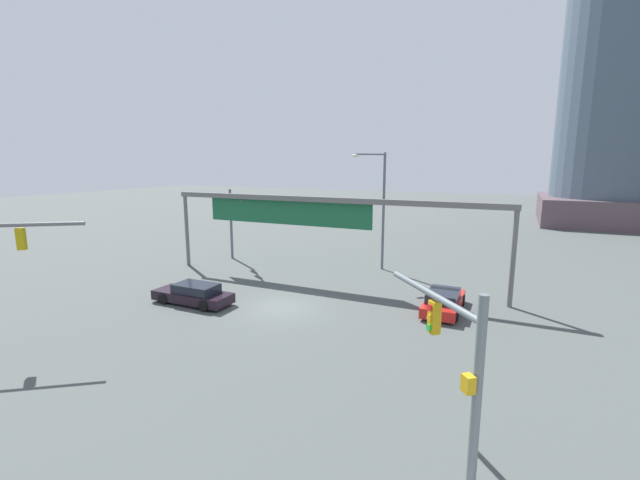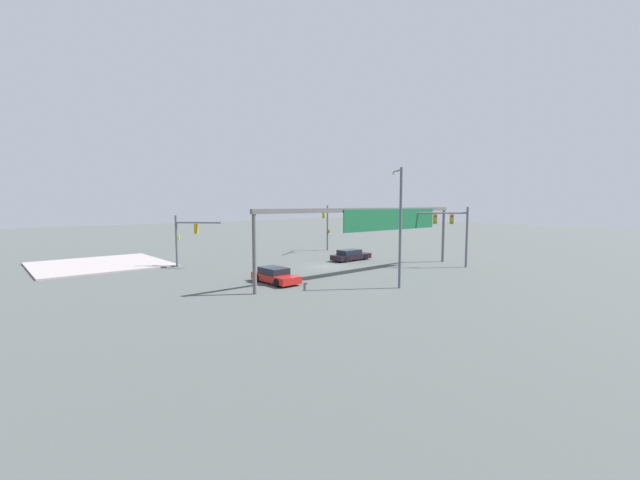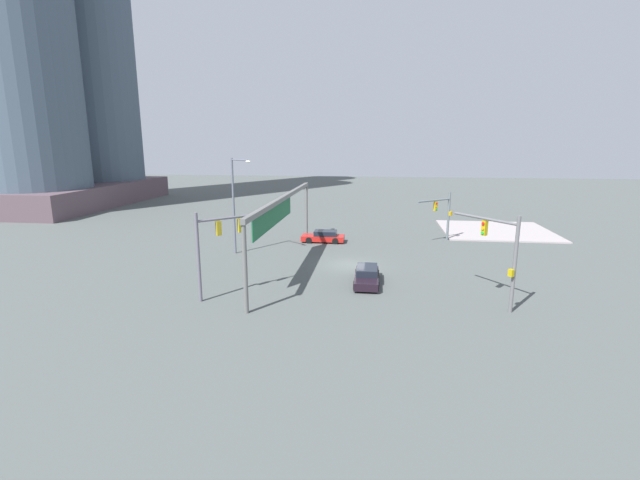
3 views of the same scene
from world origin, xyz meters
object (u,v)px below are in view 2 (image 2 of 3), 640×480
traffic_signal_opposite_side (326,222)px  sedan_car_approaching (351,255)px  sedan_car_waiting_far (275,276)px  streetlamp_curved_arm (399,218)px  traffic_signal_near_corner (454,226)px  traffic_signal_cross_street (185,234)px

traffic_signal_opposite_side → sedan_car_approaching: 9.73m
sedan_car_approaching → sedan_car_waiting_far: same height
streetlamp_curved_arm → sedan_car_approaching: size_ratio=1.84×
traffic_signal_near_corner → streetlamp_curved_arm: 11.97m
sedan_car_approaching → sedan_car_waiting_far: size_ratio=1.08×
traffic_signal_near_corner → sedan_car_waiting_far: bearing=28.2°
sedan_car_approaching → streetlamp_curved_arm: bearing=-121.2°
sedan_car_waiting_far → traffic_signal_near_corner: bearing=74.1°
traffic_signal_near_corner → traffic_signal_opposite_side: (0.50, -18.18, -0.12)m
streetlamp_curved_arm → sedan_car_approaching: 14.98m
traffic_signal_opposite_side → traffic_signal_cross_street: 19.33m
traffic_signal_cross_street → sedan_car_waiting_far: size_ratio=1.15×
traffic_signal_near_corner → sedan_car_approaching: size_ratio=1.23×
traffic_signal_near_corner → sedan_car_waiting_far: 18.71m
streetlamp_curved_arm → sedan_car_waiting_far: 10.57m
traffic_signal_opposite_side → traffic_signal_cross_street: size_ratio=1.18×
traffic_signal_cross_street → traffic_signal_opposite_side: bearing=51.9°
traffic_signal_near_corner → sedan_car_waiting_far: (17.69, -5.04, -3.43)m
traffic_signal_opposite_side → streetlamp_curved_arm: bearing=25.5°
traffic_signal_near_corner → streetlamp_curved_arm: streetlamp_curved_arm is taller
traffic_signal_cross_street → traffic_signal_near_corner: bearing=8.1°
traffic_signal_near_corner → traffic_signal_opposite_side: bearing=-44.4°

